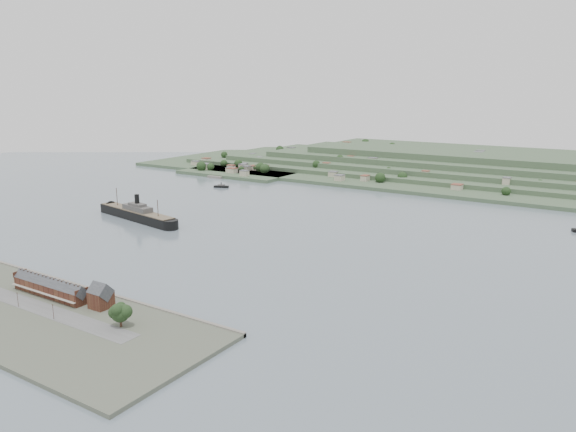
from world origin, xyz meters
The scene contains 9 objects.
ground centered at (0.00, 0.00, 0.00)m, with size 1400.00×1400.00×0.00m, color slate.
near_shore centered at (0.00, -186.75, 1.01)m, with size 220.00×80.00×2.60m.
terrace_row centered at (-10.00, -168.02, 6.84)m, with size 55.60×9.80×11.07m.
gabled_building centered at (27.50, -164.00, 8.19)m, with size 10.40×10.18×14.09m.
far_peninsula centered at (27.91, 393.10, 11.88)m, with size 760.00×309.00×30.00m.
steamship centered at (-117.32, -9.67, 5.06)m, with size 113.56×32.46×27.40m.
tugboat centered at (-117.99, 5.25, 1.68)m, with size 15.81×8.03×6.87m.
ferry_west centered at (-154.21, 154.39, 1.55)m, with size 17.74×10.89×6.45m.
fig_tree centered at (55.04, -175.05, 9.52)m, with size 11.04×9.56×12.32m.
Camera 1 is at (258.41, -341.85, 114.94)m, focal length 35.00 mm.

